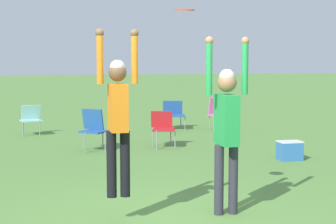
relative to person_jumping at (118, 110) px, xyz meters
name	(u,v)px	position (x,y,z in m)	size (l,w,h in m)	color
person_jumping	(118,110)	(0.00, 0.00, 0.00)	(0.52, 0.37, 2.02)	black
person_defending	(227,120)	(1.38, 0.02, -0.17)	(0.58, 0.43, 2.25)	#2D2D38
frisbee	(185,10)	(0.86, 0.14, 1.21)	(0.25, 0.25, 0.05)	#E04C23
camping_chair_0	(163,126)	(1.82, 5.50, -0.90)	(0.61, 0.66, 0.80)	gray
camping_chair_1	(31,118)	(-1.06, 8.25, -0.93)	(0.60, 0.63, 0.76)	gray
camping_chair_2	(217,111)	(3.94, 8.07, -0.85)	(0.55, 0.60, 0.89)	gray
camping_chair_3	(94,127)	(0.26, 5.42, -0.86)	(0.69, 0.78, 0.88)	gray
camping_chair_4	(174,113)	(2.83, 8.55, -0.92)	(0.65, 0.69, 0.78)	gray
cooler_box	(290,151)	(3.86, 3.34, -1.19)	(0.46, 0.31, 0.38)	#336BB7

